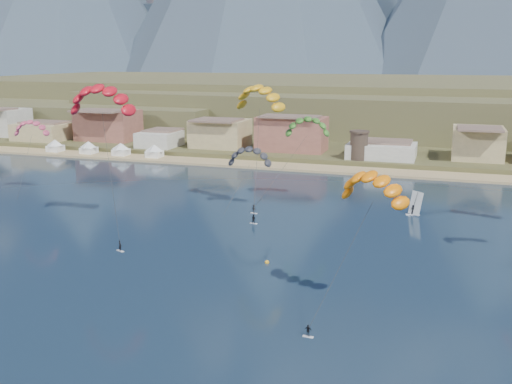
% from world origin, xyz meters
% --- Properties ---
extents(ground, '(2400.00, 2400.00, 0.00)m').
position_xyz_m(ground, '(0.00, 0.00, 0.00)').
color(ground, '#0E1F32').
rests_on(ground, ground).
extents(beach, '(2200.00, 12.00, 0.90)m').
position_xyz_m(beach, '(0.00, 106.00, 0.25)').
color(beach, tan).
rests_on(beach, ground).
extents(land, '(2200.00, 900.00, 4.00)m').
position_xyz_m(land, '(0.00, 560.00, 0.00)').
color(land, brown).
rests_on(land, ground).
extents(foothills, '(940.00, 210.00, 18.00)m').
position_xyz_m(foothills, '(22.39, 232.47, 9.08)').
color(foothills, brown).
rests_on(foothills, ground).
extents(town, '(400.00, 24.00, 12.00)m').
position_xyz_m(town, '(-40.00, 122.00, 8.00)').
color(town, silver).
rests_on(town, ground).
extents(watchtower, '(5.82, 5.82, 8.60)m').
position_xyz_m(watchtower, '(5.00, 114.00, 6.37)').
color(watchtower, '#47382D').
rests_on(watchtower, ground).
extents(beach_tents, '(43.40, 6.40, 5.00)m').
position_xyz_m(beach_tents, '(-76.25, 106.00, 3.71)').
color(beach_tents, white).
rests_on(beach_tents, ground).
extents(kitesurfer_red, '(17.25, 15.95, 29.69)m').
position_xyz_m(kitesurfer_red, '(-31.08, 36.19, 25.01)').
color(kitesurfer_red, silver).
rests_on(kitesurfer_red, ground).
extents(kitesurfer_yellow, '(12.82, 14.79, 27.46)m').
position_xyz_m(kitesurfer_yellow, '(-7.31, 56.68, 24.38)').
color(kitesurfer_yellow, silver).
rests_on(kitesurfer_yellow, ground).
extents(kitesurfer_orange, '(11.42, 13.82, 20.35)m').
position_xyz_m(kitesurfer_orange, '(21.16, 13.59, 16.83)').
color(kitesurfer_orange, silver).
rests_on(kitesurfer_orange, ground).
extents(kitesurfer_green, '(14.16, 17.01, 22.34)m').
position_xyz_m(kitesurfer_green, '(0.20, 67.10, 17.44)').
color(kitesurfer_green, silver).
rests_on(kitesurfer_green, ground).
extents(distant_kite_pink, '(8.97, 6.83, 19.05)m').
position_xyz_m(distant_kite_pink, '(-62.25, 54.79, 16.26)').
color(distant_kite_pink, '#262626').
rests_on(distant_kite_pink, ground).
extents(distant_kite_dark, '(10.09, 6.55, 15.44)m').
position_xyz_m(distant_kite_dark, '(-10.00, 58.14, 11.93)').
color(distant_kite_dark, '#262626').
rests_on(distant_kite_dark, ground).
extents(windsurfer, '(2.87, 3.15, 4.91)m').
position_xyz_m(windsurfer, '(23.97, 63.03, 1.56)').
color(windsurfer, silver).
rests_on(windsurfer, ground).
extents(buoy, '(0.69, 0.69, 0.69)m').
position_xyz_m(buoy, '(3.70, 26.30, 0.12)').
color(buoy, '#F5A919').
rests_on(buoy, ground).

